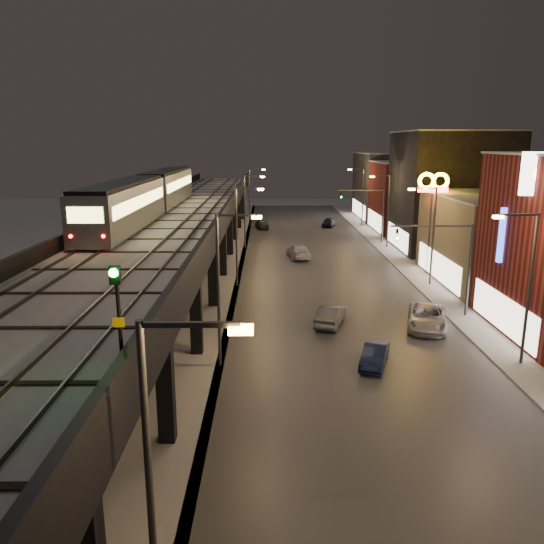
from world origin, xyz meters
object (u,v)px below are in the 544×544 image
object	(u,v)px
rail_signal	(117,295)
car_onc_dark	(427,318)
car_mid_dark	(298,252)
sign_citgo	(541,199)
car_near_white	(330,316)
car_far_white	(262,224)
car_onc_red	(328,223)
car_onc_silver	(375,356)
subway_train	(150,194)

from	to	relation	value
rail_signal	car_onc_dark	distance (m)	27.31
car_mid_dark	sign_citgo	bearing A→B (deg)	107.92
rail_signal	car_near_white	bearing A→B (deg)	68.33
car_far_white	car_onc_dark	size ratio (longest dim) A/B	0.78
car_mid_dark	car_far_white	bearing A→B (deg)	-86.32
car_mid_dark	car_onc_red	world-z (taller)	car_mid_dark
car_far_white	car_onc_red	xyz separation A→B (m)	(10.32, 1.41, -0.04)
car_onc_silver	car_mid_dark	bearing A→B (deg)	114.85
car_onc_dark	car_onc_red	xyz separation A→B (m)	(-1.71, 46.65, -0.08)
car_near_white	car_onc_red	size ratio (longest dim) A/B	1.06
car_onc_silver	car_far_white	bearing A→B (deg)	117.39
car_near_white	car_onc_red	distance (m)	46.21
car_mid_dark	car_onc_silver	bearing A→B (deg)	87.69
car_onc_red	car_near_white	bearing A→B (deg)	-80.68
subway_train	car_near_white	distance (m)	20.66
subway_train	car_onc_red	bearing A→B (deg)	59.45
rail_signal	car_onc_dark	xyz separation A→B (m)	(15.39, 21.15, -7.87)
car_mid_dark	sign_citgo	xyz separation A→B (m)	(12.92, -27.09, 8.75)
car_far_white	car_onc_dark	xyz separation A→B (m)	(12.03, -45.23, 0.04)
car_near_white	car_onc_dark	world-z (taller)	car_onc_dark
car_far_white	sign_citgo	xyz separation A→B (m)	(17.24, -48.81, 8.77)
car_mid_dark	car_onc_dark	size ratio (longest dim) A/B	0.93
car_onc_red	sign_citgo	distance (m)	51.46
rail_signal	car_onc_silver	world-z (taller)	rail_signal
car_near_white	car_far_white	bearing A→B (deg)	-64.66
rail_signal	car_onc_dark	size ratio (longest dim) A/B	0.51
car_near_white	subway_train	bearing A→B (deg)	-19.76
car_near_white	car_mid_dark	bearing A→B (deg)	-68.96
car_near_white	car_onc_dark	xyz separation A→B (m)	(6.70, -0.71, 0.06)
subway_train	car_onc_dark	bearing A→B (deg)	-30.07
car_near_white	car_far_white	distance (m)	44.84
rail_signal	sign_citgo	size ratio (longest dim) A/B	0.23
car_onc_silver	car_onc_dark	world-z (taller)	car_onc_dark
subway_train	car_onc_red	size ratio (longest dim) A/B	8.51
subway_train	car_onc_red	distance (m)	40.24
car_near_white	sign_citgo	bearing A→B (deg)	178.74
car_mid_dark	car_onc_dark	world-z (taller)	car_onc_dark
sign_citgo	car_far_white	bearing A→B (deg)	109.45
car_far_white	car_onc_silver	size ratio (longest dim) A/B	1.16
car_near_white	car_mid_dark	world-z (taller)	car_mid_dark
car_onc_silver	sign_citgo	world-z (taller)	sign_citgo
car_far_white	sign_citgo	size ratio (longest dim) A/B	0.35
car_mid_dark	sign_citgo	world-z (taller)	sign_citgo
car_mid_dark	rail_signal	bearing A→B (deg)	72.67
car_onc_dark	sign_citgo	distance (m)	10.78
car_near_white	car_mid_dark	xyz separation A→B (m)	(-1.00, 22.80, 0.04)
rail_signal	sign_citgo	distance (m)	27.09
car_far_white	car_onc_silver	world-z (taller)	car_far_white
subway_train	rail_signal	xyz separation A→B (m)	(6.40, -33.77, 0.34)
car_far_white	car_onc_silver	xyz separation A→B (m)	(7.08, -51.68, -0.12)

